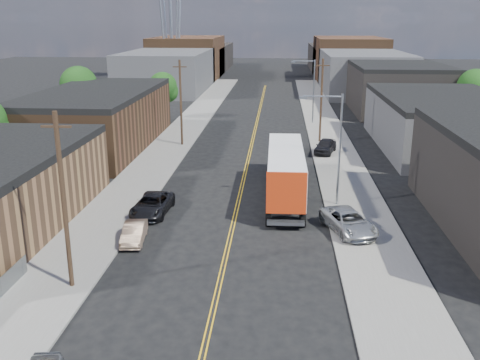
% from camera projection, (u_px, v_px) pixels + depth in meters
% --- Properties ---
extents(ground, '(260.00, 260.00, 0.00)m').
position_uv_depth(ground, '(257.00, 123.00, 77.18)').
color(ground, black).
rests_on(ground, ground).
extents(centerline, '(0.32, 120.00, 0.01)m').
position_uv_depth(centerline, '(251.00, 147.00, 62.87)').
color(centerline, gold).
rests_on(centerline, ground).
extents(sidewalk_left, '(5.00, 140.00, 0.15)m').
position_uv_depth(sidewalk_left, '(171.00, 145.00, 63.51)').
color(sidewalk_left, slate).
rests_on(sidewalk_left, ground).
extents(sidewalk_right, '(5.00, 140.00, 0.15)m').
position_uv_depth(sidewalk_right, '(332.00, 148.00, 62.18)').
color(sidewalk_right, slate).
rests_on(sidewalk_right, ground).
extents(warehouse_brown, '(12.00, 26.00, 6.60)m').
position_uv_depth(warehouse_brown, '(97.00, 119.00, 62.22)').
color(warehouse_brown, '#452D1B').
rests_on(warehouse_brown, ground).
extents(industrial_right_b, '(14.00, 24.00, 6.10)m').
position_uv_depth(industrial_right_b, '(443.00, 122.00, 61.39)').
color(industrial_right_b, '#3B3B3E').
rests_on(industrial_right_b, ground).
extents(industrial_right_c, '(14.00, 22.00, 7.60)m').
position_uv_depth(industrial_right_c, '(397.00, 87.00, 85.98)').
color(industrial_right_c, black).
rests_on(industrial_right_c, ground).
extents(skyline_left_a, '(16.00, 30.00, 8.00)m').
position_uv_depth(skyline_left_a, '(168.00, 71.00, 110.82)').
color(skyline_left_a, '#3B3B3E').
rests_on(skyline_left_a, ground).
extents(skyline_right_a, '(16.00, 30.00, 8.00)m').
position_uv_depth(skyline_right_a, '(363.00, 72.00, 108.01)').
color(skyline_right_a, '#3B3B3E').
rests_on(skyline_right_a, ground).
extents(skyline_left_b, '(16.00, 26.00, 10.00)m').
position_uv_depth(skyline_left_b, '(188.00, 57.00, 134.38)').
color(skyline_left_b, '#452D1B').
rests_on(skyline_left_b, ground).
extents(skyline_right_b, '(16.00, 26.00, 10.00)m').
position_uv_depth(skyline_right_b, '(348.00, 58.00, 131.57)').
color(skyline_right_b, '#452D1B').
rests_on(skyline_right_b, ground).
extents(skyline_left_c, '(16.00, 40.00, 7.00)m').
position_uv_depth(skyline_left_c, '(200.00, 58.00, 153.90)').
color(skyline_left_c, black).
rests_on(skyline_left_c, ground).
extents(skyline_right_c, '(16.00, 40.00, 7.00)m').
position_uv_depth(skyline_right_c, '(340.00, 59.00, 151.09)').
color(skyline_right_c, black).
rests_on(skyline_right_c, ground).
extents(streetlight_near, '(3.39, 0.25, 9.00)m').
position_uv_depth(streetlight_near, '(335.00, 141.00, 41.70)').
color(streetlight_near, gray).
rests_on(streetlight_near, ground).
extents(streetlight_far, '(3.39, 0.25, 9.00)m').
position_uv_depth(streetlight_far, '(311.00, 86.00, 75.10)').
color(streetlight_far, gray).
rests_on(streetlight_far, ground).
extents(utility_pole_left_near, '(1.60, 0.26, 10.00)m').
position_uv_depth(utility_pole_left_near, '(64.00, 201.00, 28.55)').
color(utility_pole_left_near, black).
rests_on(utility_pole_left_near, ground).
extents(utility_pole_left_far, '(1.60, 0.26, 10.00)m').
position_uv_depth(utility_pole_left_far, '(181.00, 102.00, 61.95)').
color(utility_pole_left_far, black).
rests_on(utility_pole_left_far, ground).
extents(utility_pole_right, '(1.60, 0.26, 10.00)m').
position_uv_depth(utility_pole_right, '(321.00, 100.00, 63.66)').
color(utility_pole_right, black).
rests_on(utility_pole_right, ground).
extents(tree_left_mid, '(5.10, 5.04, 8.37)m').
position_uv_depth(tree_left_mid, '(79.00, 88.00, 72.50)').
color(tree_left_mid, black).
rests_on(tree_left_mid, ground).
extents(tree_left_far, '(4.35, 4.20, 6.97)m').
position_uv_depth(tree_left_far, '(163.00, 88.00, 78.74)').
color(tree_left_far, black).
rests_on(tree_left_far, ground).
extents(tree_right_far, '(4.85, 4.76, 7.91)m').
position_uv_depth(tree_right_far, '(475.00, 89.00, 73.56)').
color(tree_right_far, black).
rests_on(tree_right_far, ground).
extents(semi_truck, '(2.91, 16.52, 4.33)m').
position_uv_depth(semi_truck, '(285.00, 167.00, 45.17)').
color(semi_truck, silver).
rests_on(semi_truck, ground).
extents(car_left_b, '(1.78, 4.04, 1.29)m').
position_uv_depth(car_left_b, '(134.00, 233.00, 36.04)').
color(car_left_b, '#957861').
rests_on(car_left_b, ground).
extents(car_left_c, '(2.77, 5.54, 1.51)m').
position_uv_depth(car_left_c, '(152.00, 205.00, 41.13)').
color(car_left_c, black).
rests_on(car_left_c, ground).
extents(car_right_lot_a, '(4.15, 5.96, 1.51)m').
position_uv_depth(car_right_lot_a, '(348.00, 222.00, 37.30)').
color(car_right_lot_a, '#A9ABAE').
rests_on(car_right_lot_a, sidewalk_right).
extents(car_right_lot_c, '(3.08, 4.97, 1.58)m').
position_uv_depth(car_right_lot_c, '(325.00, 146.00, 59.14)').
color(car_right_lot_c, black).
rests_on(car_right_lot_c, sidewalk_right).
extents(car_ahead_truck, '(2.50, 5.30, 1.46)m').
position_uv_depth(car_ahead_truck, '(290.00, 147.00, 59.48)').
color(car_ahead_truck, black).
rests_on(car_ahead_truck, ground).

